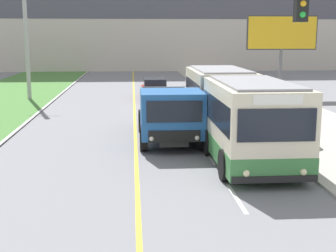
{
  "coord_description": "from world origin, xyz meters",
  "views": [
    {
      "loc": [
        -0.1,
        0.19,
        4.46
      ],
      "look_at": [
        1.1,
        15.89,
        1.4
      ],
      "focal_mm": 50.0,
      "sensor_mm": 36.0,
      "label": 1
    }
  ],
  "objects_px": {
    "billboard_large": "(282,36)",
    "planter_round_second": "(302,132)",
    "planter_round_third": "(265,112)",
    "utility_pole_far": "(25,17)",
    "city_bus": "(233,110)",
    "car_distant": "(155,89)",
    "planter_round_far": "(242,98)",
    "dump_truck": "(170,115)"
  },
  "relations": [
    {
      "from": "utility_pole_far",
      "to": "planter_round_third",
      "type": "relative_size",
      "value": 9.86
    },
    {
      "from": "city_bus",
      "to": "planter_round_third",
      "type": "distance_m",
      "value": 5.8
    },
    {
      "from": "billboard_large",
      "to": "planter_round_third",
      "type": "relative_size",
      "value": 5.14
    },
    {
      "from": "city_bus",
      "to": "utility_pole_far",
      "type": "distance_m",
      "value": 19.34
    },
    {
      "from": "dump_truck",
      "to": "billboard_large",
      "type": "relative_size",
      "value": 1.12
    },
    {
      "from": "city_bus",
      "to": "billboard_large",
      "type": "xyz_separation_m",
      "value": [
        6.64,
        14.85,
        2.94
      ]
    },
    {
      "from": "car_distant",
      "to": "utility_pole_far",
      "type": "relative_size",
      "value": 0.38
    },
    {
      "from": "dump_truck",
      "to": "planter_round_second",
      "type": "distance_m",
      "value": 5.42
    },
    {
      "from": "utility_pole_far",
      "to": "billboard_large",
      "type": "relative_size",
      "value": 1.92
    },
    {
      "from": "utility_pole_far",
      "to": "billboard_large",
      "type": "xyz_separation_m",
      "value": [
        17.97,
        -0.25,
        -1.23
      ]
    },
    {
      "from": "billboard_large",
      "to": "planter_round_second",
      "type": "bearing_deg",
      "value": -104.31
    },
    {
      "from": "planter_round_third",
      "to": "car_distant",
      "type": "bearing_deg",
      "value": 118.17
    },
    {
      "from": "planter_round_third",
      "to": "planter_round_second",
      "type": "bearing_deg",
      "value": -90.41
    },
    {
      "from": "car_distant",
      "to": "planter_round_second",
      "type": "relative_size",
      "value": 3.58
    },
    {
      "from": "utility_pole_far",
      "to": "planter_round_third",
      "type": "height_order",
      "value": "utility_pole_far"
    },
    {
      "from": "billboard_large",
      "to": "planter_round_second",
      "type": "height_order",
      "value": "billboard_large"
    },
    {
      "from": "city_bus",
      "to": "car_distant",
      "type": "xyz_separation_m",
      "value": [
        -2.47,
        14.82,
        -0.81
      ]
    },
    {
      "from": "city_bus",
      "to": "planter_round_third",
      "type": "relative_size",
      "value": 10.18
    },
    {
      "from": "city_bus",
      "to": "car_distant",
      "type": "height_order",
      "value": "city_bus"
    },
    {
      "from": "dump_truck",
      "to": "car_distant",
      "type": "relative_size",
      "value": 1.53
    },
    {
      "from": "planter_round_second",
      "to": "planter_round_far",
      "type": "bearing_deg",
      "value": 89.51
    },
    {
      "from": "planter_round_second",
      "to": "planter_round_far",
      "type": "xyz_separation_m",
      "value": [
        0.09,
        10.78,
        -0.02
      ]
    },
    {
      "from": "planter_round_second",
      "to": "dump_truck",
      "type": "bearing_deg",
      "value": 168.76
    },
    {
      "from": "dump_truck",
      "to": "planter_round_second",
      "type": "height_order",
      "value": "dump_truck"
    },
    {
      "from": "billboard_large",
      "to": "planter_round_far",
      "type": "relative_size",
      "value": 5.11
    },
    {
      "from": "city_bus",
      "to": "planter_round_far",
      "type": "relative_size",
      "value": 10.13
    },
    {
      "from": "dump_truck",
      "to": "planter_round_far",
      "type": "bearing_deg",
      "value": 61.09
    },
    {
      "from": "car_distant",
      "to": "city_bus",
      "type": "bearing_deg",
      "value": -80.53
    },
    {
      "from": "city_bus",
      "to": "planter_round_far",
      "type": "xyz_separation_m",
      "value": [
        2.84,
        10.39,
        -0.92
      ]
    },
    {
      "from": "car_distant",
      "to": "planter_round_second",
      "type": "xyz_separation_m",
      "value": [
        5.22,
        -15.21,
        -0.08
      ]
    },
    {
      "from": "city_bus",
      "to": "car_distant",
      "type": "relative_size",
      "value": 2.7
    },
    {
      "from": "dump_truck",
      "to": "utility_pole_far",
      "type": "bearing_deg",
      "value": 121.37
    },
    {
      "from": "city_bus",
      "to": "utility_pole_far",
      "type": "relative_size",
      "value": 1.03
    },
    {
      "from": "city_bus",
      "to": "billboard_large",
      "type": "bearing_deg",
      "value": 65.92
    },
    {
      "from": "billboard_large",
      "to": "planter_round_third",
      "type": "bearing_deg",
      "value": -111.34
    },
    {
      "from": "city_bus",
      "to": "planter_round_third",
      "type": "height_order",
      "value": "city_bus"
    },
    {
      "from": "utility_pole_far",
      "to": "planter_round_far",
      "type": "xyz_separation_m",
      "value": [
        14.18,
        -4.72,
        -5.08
      ]
    },
    {
      "from": "utility_pole_far",
      "to": "billboard_large",
      "type": "bearing_deg",
      "value": -0.81
    },
    {
      "from": "car_distant",
      "to": "planter_round_second",
      "type": "distance_m",
      "value": 16.09
    },
    {
      "from": "utility_pole_far",
      "to": "city_bus",
      "type": "bearing_deg",
      "value": -53.11
    },
    {
      "from": "city_bus",
      "to": "billboard_large",
      "type": "distance_m",
      "value": 16.53
    },
    {
      "from": "billboard_large",
      "to": "car_distant",
      "type": "bearing_deg",
      "value": -179.85
    }
  ]
}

